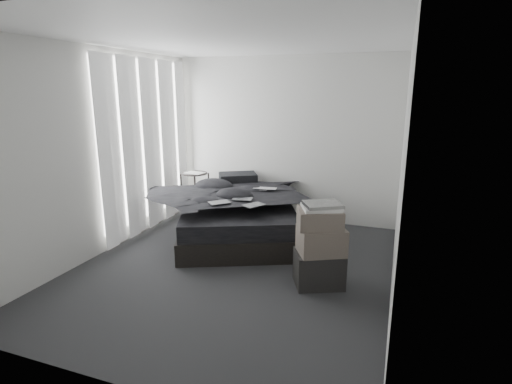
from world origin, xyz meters
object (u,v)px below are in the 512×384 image
(bed, at_px, (238,227))
(box_lower, at_px, (319,268))
(side_stand, at_px, (195,196))
(laptop, at_px, (264,184))

(bed, relative_size, box_lower, 4.09)
(side_stand, distance_m, box_lower, 2.89)
(bed, xyz_separation_m, box_lower, (1.40, -1.09, 0.05))
(laptop, bearing_deg, box_lower, -56.23)
(bed, bearing_deg, box_lower, -61.76)
(bed, distance_m, box_lower, 1.77)
(laptop, distance_m, box_lower, 1.77)
(bed, distance_m, laptop, 0.73)
(laptop, distance_m, side_stand, 1.41)
(laptop, relative_size, side_stand, 0.44)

